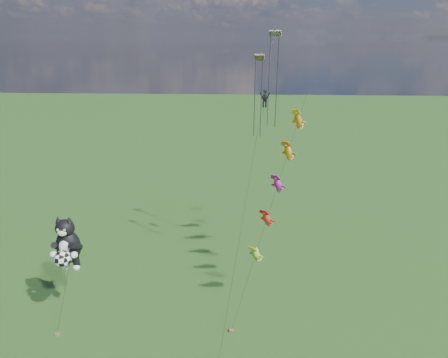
{
  "coord_description": "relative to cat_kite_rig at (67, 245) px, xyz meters",
  "views": [
    {
      "loc": [
        11.14,
        -28.81,
        24.9
      ],
      "look_at": [
        9.39,
        7.18,
        11.29
      ],
      "focal_mm": 30.0,
      "sensor_mm": 36.0,
      "label": 1
    }
  ],
  "objects": [
    {
      "name": "parafoil_rig",
      "position": [
        17.47,
        8.62,
        12.18
      ],
      "size": [
        5.54,
        17.02,
        26.05
      ],
      "rotation": [
        0.0,
        0.0,
        -0.19
      ],
      "color": "brown",
      "rests_on": "ground"
    },
    {
      "name": "ground",
      "position": [
        4.18,
        0.64,
        -7.75
      ],
      "size": [
        300.0,
        300.0,
        0.0
      ],
      "primitive_type": "plane",
      "color": "#12380E"
    },
    {
      "name": "fish_windsock_rig",
      "position": [
        18.96,
        6.32,
        3.54
      ],
      "size": [
        7.84,
        14.02,
        20.15
      ],
      "rotation": [
        0.0,
        0.0,
        -0.18
      ],
      "color": "brown",
      "rests_on": "ground"
    },
    {
      "name": "cat_kite_rig",
      "position": [
        0.0,
        0.0,
        0.0
      ],
      "size": [
        2.57,
        4.18,
        10.46
      ],
      "rotation": [
        0.0,
        0.0,
        -0.29
      ],
      "color": "brown",
      "rests_on": "ground"
    }
  ]
}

